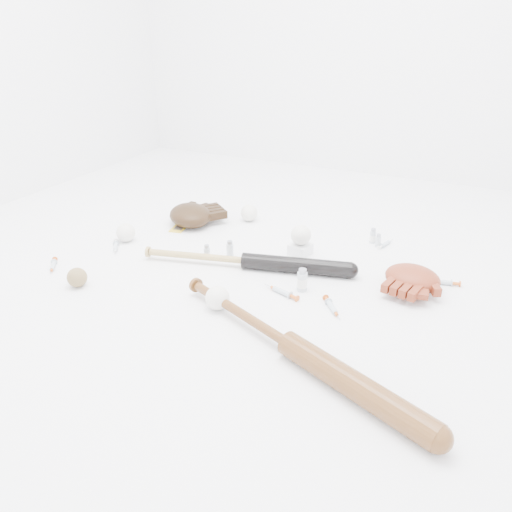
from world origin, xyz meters
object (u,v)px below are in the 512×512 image
at_px(bat_dark, 245,261).
at_px(glove_dark, 190,215).
at_px(pedestal, 300,249).
at_px(bat_wood, 289,344).

xyz_separation_m(bat_dark, glove_dark, (-0.44, 0.29, 0.02)).
bearing_deg(bat_dark, pedestal, 40.67).
bearing_deg(glove_dark, pedestal, 31.53).
xyz_separation_m(bat_dark, pedestal, (0.15, 0.21, -0.01)).
xyz_separation_m(bat_wood, pedestal, (-0.22, 0.66, -0.01)).
distance_m(glove_dark, pedestal, 0.59).
distance_m(bat_dark, bat_wood, 0.58).
bearing_deg(pedestal, glove_dark, 172.59).
height_order(glove_dark, pedestal, glove_dark).
bearing_deg(bat_dark, glove_dark, 132.19).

